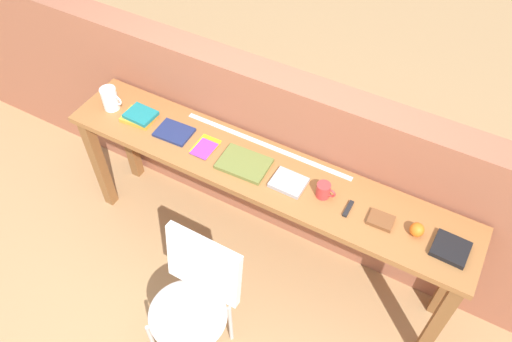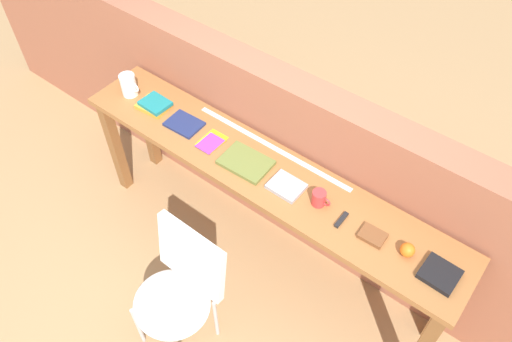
# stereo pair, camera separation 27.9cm
# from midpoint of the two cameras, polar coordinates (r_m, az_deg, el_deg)

# --- Properties ---
(ground_plane) EXTENTS (40.00, 40.00, 0.00)m
(ground_plane) POSITION_cam_midpoint_polar(r_m,az_deg,el_deg) (3.42, -0.25, -12.62)
(ground_plane) COLOR tan
(brick_wall_back) EXTENTS (6.00, 0.20, 1.28)m
(brick_wall_back) POSITION_cam_midpoint_polar(r_m,az_deg,el_deg) (3.20, 6.78, 0.97)
(brick_wall_back) COLOR #9E5B42
(brick_wall_back) RESTS_ON ground
(sideboard) EXTENTS (2.50, 0.44, 0.88)m
(sideboard) POSITION_cam_midpoint_polar(r_m,az_deg,el_deg) (2.94, 3.31, -1.62)
(sideboard) COLOR #996033
(sideboard) RESTS_ON ground
(chair_white_moulded) EXTENTS (0.44, 0.46, 0.89)m
(chair_white_moulded) POSITION_cam_midpoint_polar(r_m,az_deg,el_deg) (2.81, -5.95, -13.36)
(chair_white_moulded) COLOR white
(chair_white_moulded) RESTS_ON ground
(pitcher_white) EXTENTS (0.14, 0.10, 0.18)m
(pitcher_white) POSITION_cam_midpoint_polar(r_m,az_deg,el_deg) (3.30, -12.01, 9.50)
(pitcher_white) COLOR white
(pitcher_white) RESTS_ON sideboard
(book_stack_leftmost) EXTENTS (0.21, 0.16, 0.05)m
(book_stack_leftmost) POSITION_cam_midpoint_polar(r_m,az_deg,el_deg) (3.21, -9.13, 7.35)
(book_stack_leftmost) COLOR gold
(book_stack_leftmost) RESTS_ON sideboard
(magazine_cycling) EXTENTS (0.22, 0.17, 0.02)m
(magazine_cycling) POSITION_cam_midpoint_polar(r_m,az_deg,el_deg) (3.07, -5.65, 5.23)
(magazine_cycling) COLOR navy
(magazine_cycling) RESTS_ON sideboard
(pamphlet_pile_colourful) EXTENTS (0.13, 0.18, 0.01)m
(pamphlet_pile_colourful) POSITION_cam_midpoint_polar(r_m,az_deg,el_deg) (2.96, -2.47, 3.17)
(pamphlet_pile_colourful) COLOR yellow
(pamphlet_pile_colourful) RESTS_ON sideboard
(book_open_centre) EXTENTS (0.29, 0.22, 0.02)m
(book_open_centre) POSITION_cam_midpoint_polar(r_m,az_deg,el_deg) (2.84, 1.64, 0.84)
(book_open_centre) COLOR olive
(book_open_centre) RESTS_ON sideboard
(book_grey_hardcover) EXTENTS (0.19, 0.16, 0.02)m
(book_grey_hardcover) POSITION_cam_midpoint_polar(r_m,az_deg,el_deg) (2.74, 6.39, -1.92)
(book_grey_hardcover) COLOR #9E9EA3
(book_grey_hardcover) RESTS_ON sideboard
(mug) EXTENTS (0.11, 0.08, 0.09)m
(mug) POSITION_cam_midpoint_polar(r_m,az_deg,el_deg) (2.67, 10.22, -3.26)
(mug) COLOR red
(mug) RESTS_ON sideboard
(multitool_folded) EXTENTS (0.02, 0.11, 0.02)m
(multitool_folded) POSITION_cam_midpoint_polar(r_m,az_deg,el_deg) (2.66, 12.73, -5.65)
(multitool_folded) COLOR black
(multitool_folded) RESTS_ON sideboard
(leather_journal_brown) EXTENTS (0.13, 0.10, 0.02)m
(leather_journal_brown) POSITION_cam_midpoint_polar(r_m,az_deg,el_deg) (2.64, 16.18, -7.30)
(leather_journal_brown) COLOR brown
(leather_journal_brown) RESTS_ON sideboard
(sports_ball_small) EXTENTS (0.07, 0.07, 0.07)m
(sports_ball_small) POSITION_cam_midpoint_polar(r_m,az_deg,el_deg) (2.61, 19.92, -8.68)
(sports_ball_small) COLOR orange
(sports_ball_small) RESTS_ON sideboard
(book_repair_rightmost) EXTENTS (0.18, 0.17, 0.03)m
(book_repair_rightmost) POSITION_cam_midpoint_polar(r_m,az_deg,el_deg) (2.62, 23.22, -10.98)
(book_repair_rightmost) COLOR black
(book_repair_rightmost) RESTS_ON sideboard
(ruler_metal_back_edge) EXTENTS (1.09, 0.03, 0.00)m
(ruler_metal_back_edge) POSITION_cam_midpoint_polar(r_m,az_deg,el_deg) (2.94, 4.53, 2.64)
(ruler_metal_back_edge) COLOR silver
(ruler_metal_back_edge) RESTS_ON sideboard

